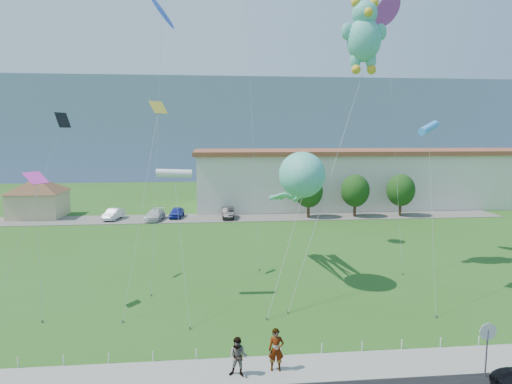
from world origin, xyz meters
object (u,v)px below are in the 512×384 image
at_px(parked_car_black, 228,213).
at_px(teddy_bear_kite, 364,34).
at_px(parked_car_white, 155,215).
at_px(octopus_kite, 299,183).
at_px(parked_car_silver, 113,214).
at_px(parked_car_blue, 177,212).
at_px(warehouse, 399,177).
at_px(pavilion, 38,194).
at_px(stop_sign, 488,337).
at_px(pedestrian_right, 238,357).
at_px(pedestrian_left, 276,350).

relative_size(parked_car_black, teddy_bear_kite, 0.20).
relative_size(parked_car_white, octopus_kite, 0.36).
bearing_deg(parked_car_black, parked_car_silver, 177.96).
relative_size(parked_car_blue, octopus_kite, 0.30).
xyz_separation_m(warehouse, parked_car_blue, (-32.52, -8.36, -3.43)).
height_order(pavilion, octopus_kite, octopus_kite).
xyz_separation_m(warehouse, teddy_bear_kite, (-16.72, -31.58, 13.74)).
height_order(parked_car_silver, parked_car_white, parked_car_silver).
distance_m(warehouse, parked_car_white, 36.57).
xyz_separation_m(warehouse, octopus_kite, (-22.10, -34.44, 2.96)).
xyz_separation_m(stop_sign, parked_car_white, (-18.55, 38.36, -1.17)).
xyz_separation_m(pedestrian_right, parked_car_black, (1.04, 37.67, -0.22)).
bearing_deg(pedestrian_left, warehouse, 67.41).
bearing_deg(stop_sign, pedestrian_right, 174.38).
height_order(parked_car_white, teddy_bear_kite, teddy_bear_kite).
bearing_deg(parked_car_blue, stop_sign, -61.31).
distance_m(pavilion, pedestrian_left, 47.68).
bearing_deg(warehouse, parked_car_white, -164.31).
bearing_deg(pavilion, pedestrian_left, -58.98).
bearing_deg(teddy_bear_kite, stop_sign, -89.23).
relative_size(pedestrian_left, teddy_bear_kite, 0.09).
relative_size(pavilion, pedestrian_left, 4.83).
bearing_deg(pedestrian_right, pavilion, 135.95).
xyz_separation_m(parked_car_silver, parked_car_white, (5.15, -0.97, -0.02)).
bearing_deg(parked_car_blue, parked_car_white, -142.82).
height_order(pedestrian_right, teddy_bear_kite, teddy_bear_kite).
relative_size(warehouse, pedestrian_right, 35.28).
relative_size(warehouse, parked_car_black, 14.77).
distance_m(pedestrian_left, octopus_kite, 14.18).
height_order(pavilion, parked_car_blue, pavilion).
bearing_deg(parked_car_white, pedestrian_right, -69.62).
relative_size(stop_sign, pedestrian_left, 1.31).
bearing_deg(parked_car_white, stop_sign, -55.78).
bearing_deg(parked_car_black, teddy_bear_kite, -66.57).
distance_m(pavilion, octopus_kite, 40.05).
bearing_deg(pedestrian_left, octopus_kite, 80.80).
xyz_separation_m(pedestrian_left, parked_car_blue, (-7.07, 38.46, -0.35)).
height_order(warehouse, parked_car_white, warehouse).
bearing_deg(warehouse, parked_car_black, -160.03).
bearing_deg(pavilion, parked_car_white, -14.43).
bearing_deg(warehouse, pavilion, -173.16).
relative_size(stop_sign, parked_car_blue, 0.67).
height_order(pedestrian_right, parked_car_silver, pedestrian_right).
bearing_deg(stop_sign, pedestrian_left, 171.24).
xyz_separation_m(pavilion, pedestrian_right, (22.86, -41.16, -2.06)).
relative_size(pedestrian_left, parked_car_blue, 0.51).
height_order(pavilion, stop_sign, pavilion).
bearing_deg(octopus_kite, warehouse, 57.31).
xyz_separation_m(parked_car_black, teddy_bear_kite, (9.38, -22.10, 17.13)).
bearing_deg(octopus_kite, parked_car_black, 99.12).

